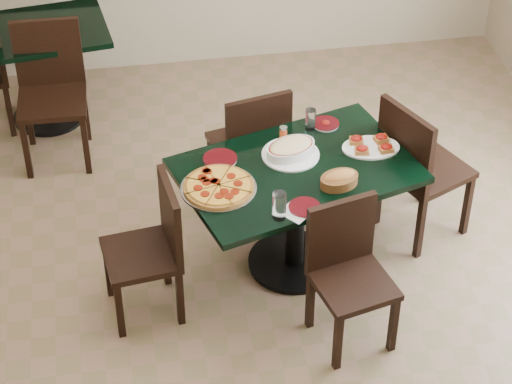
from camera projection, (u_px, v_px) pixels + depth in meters
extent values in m
plane|color=#7E6048|center=(242.00, 295.00, 6.01)|extent=(5.50, 5.50, 0.00)
cube|color=black|center=(297.00, 171.00, 5.77)|extent=(1.52, 1.21, 0.04)
cylinder|color=black|center=(295.00, 220.00, 6.00)|extent=(0.11, 0.11, 0.71)
cylinder|color=black|center=(294.00, 262.00, 6.22)|extent=(0.57, 0.57, 0.03)
cube|color=black|center=(37.00, 32.00, 7.03)|extent=(1.06, 0.83, 0.04)
cylinder|color=black|center=(44.00, 77.00, 7.27)|extent=(0.11, 0.11, 0.71)
cylinder|color=black|center=(50.00, 115.00, 7.48)|extent=(0.53, 0.53, 0.03)
cube|color=black|center=(247.00, 145.00, 6.46)|extent=(0.52, 0.52, 0.04)
cube|color=black|center=(259.00, 129.00, 6.16)|extent=(0.43, 0.14, 0.46)
cube|color=black|center=(263.00, 152.00, 6.79)|extent=(0.05, 0.05, 0.42)
cube|color=black|center=(284.00, 183.00, 6.52)|extent=(0.05, 0.05, 0.42)
cube|color=black|center=(211.00, 164.00, 6.68)|extent=(0.05, 0.05, 0.42)
cube|color=black|center=(232.00, 196.00, 6.41)|extent=(0.05, 0.05, 0.42)
cube|color=black|center=(354.00, 285.00, 5.48)|extent=(0.49, 0.49, 0.04)
cube|color=black|center=(341.00, 232.00, 5.46)|extent=(0.40, 0.14, 0.44)
cube|color=black|center=(338.00, 342.00, 5.44)|extent=(0.05, 0.05, 0.40)
cube|color=black|center=(310.00, 301.00, 5.69)|extent=(0.05, 0.05, 0.40)
cube|color=black|center=(393.00, 324.00, 5.55)|extent=(0.05, 0.05, 0.40)
cube|color=black|center=(364.00, 284.00, 5.80)|extent=(0.05, 0.05, 0.40)
cube|color=black|center=(426.00, 169.00, 6.20)|extent=(0.61, 0.61, 0.04)
cube|color=black|center=(405.00, 146.00, 5.94)|extent=(0.23, 0.43, 0.49)
cube|color=black|center=(467.00, 205.00, 6.32)|extent=(0.05, 0.05, 0.45)
cube|color=black|center=(420.00, 229.00, 6.14)|extent=(0.05, 0.05, 0.45)
cube|color=black|center=(424.00, 174.00, 6.57)|extent=(0.05, 0.05, 0.45)
cube|color=black|center=(378.00, 195.00, 6.40)|extent=(0.05, 0.05, 0.45)
cube|color=black|center=(141.00, 255.00, 5.66)|extent=(0.46, 0.46, 0.04)
cube|color=black|center=(170.00, 217.00, 5.55)|extent=(0.09, 0.41, 0.44)
cube|color=black|center=(108.00, 270.00, 5.89)|extent=(0.04, 0.04, 0.40)
cube|color=black|center=(166.00, 258.00, 5.97)|extent=(0.04, 0.04, 0.40)
cube|color=black|center=(120.00, 310.00, 5.63)|extent=(0.04, 0.04, 0.40)
cube|color=black|center=(180.00, 298.00, 5.71)|extent=(0.04, 0.04, 0.40)
cube|color=black|center=(52.00, 102.00, 6.80)|extent=(0.47, 0.47, 0.04)
cube|color=black|center=(48.00, 52.00, 6.79)|extent=(0.46, 0.05, 0.49)
cube|color=black|center=(26.00, 150.00, 6.77)|extent=(0.04, 0.04, 0.45)
cube|color=black|center=(29.00, 117.00, 7.08)|extent=(0.04, 0.04, 0.45)
cube|color=black|center=(86.00, 146.00, 6.82)|extent=(0.04, 0.04, 0.45)
cube|color=black|center=(86.00, 113.00, 7.13)|extent=(0.04, 0.04, 0.45)
cube|color=black|center=(4.00, 85.00, 7.45)|extent=(0.04, 0.04, 0.42)
cube|color=black|center=(10.00, 111.00, 7.18)|extent=(0.04, 0.04, 0.42)
cylinder|color=#B2B1B9|center=(219.00, 188.00, 5.60)|extent=(0.43, 0.43, 0.01)
cylinder|color=brown|center=(219.00, 187.00, 5.59)|extent=(0.40, 0.40, 0.02)
cylinder|color=#C48929|center=(219.00, 185.00, 5.59)|extent=(0.36, 0.36, 0.01)
cylinder|color=white|center=(291.00, 154.00, 5.85)|extent=(0.34, 0.34, 0.01)
ellipsoid|color=beige|center=(291.00, 146.00, 5.81)|extent=(0.32, 0.26, 0.04)
ellipsoid|color=#AB752F|center=(339.00, 177.00, 5.60)|extent=(0.21, 0.14, 0.08)
cylinder|color=white|center=(305.00, 208.00, 5.47)|extent=(0.18, 0.18, 0.01)
cylinder|color=#370308|center=(305.00, 207.00, 5.46)|extent=(0.18, 0.18, 0.00)
cylinder|color=white|center=(326.00, 124.00, 6.09)|extent=(0.16, 0.16, 0.01)
cylinder|color=#370308|center=(326.00, 123.00, 6.09)|extent=(0.17, 0.17, 0.00)
ellipsoid|color=#8E0709|center=(326.00, 123.00, 6.09)|extent=(0.05, 0.05, 0.02)
cylinder|color=white|center=(220.00, 159.00, 5.81)|extent=(0.20, 0.20, 0.01)
cylinder|color=#370308|center=(220.00, 158.00, 5.81)|extent=(0.20, 0.20, 0.00)
cube|color=white|center=(297.00, 211.00, 5.45)|extent=(0.22, 0.22, 0.00)
cube|color=#B2B1B9|center=(300.00, 210.00, 5.45)|extent=(0.11, 0.12, 0.00)
cylinder|color=white|center=(311.00, 119.00, 6.02)|extent=(0.06, 0.06, 0.14)
cylinder|color=white|center=(279.00, 206.00, 5.36)|extent=(0.08, 0.08, 0.16)
cylinder|color=#B74813|center=(283.00, 133.00, 5.97)|extent=(0.04, 0.04, 0.07)
cylinder|color=#B2B1B9|center=(283.00, 128.00, 5.94)|extent=(0.05, 0.05, 0.01)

